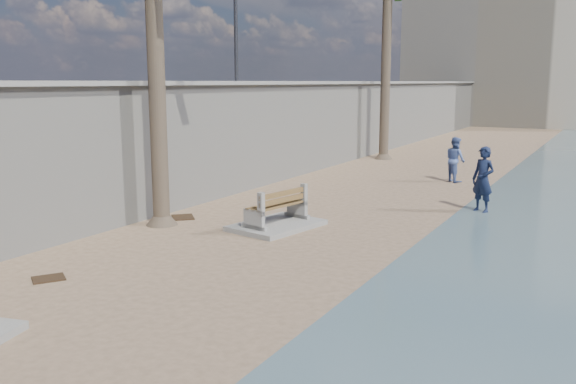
% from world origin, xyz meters
% --- Properties ---
extents(seawall, '(0.45, 70.00, 3.50)m').
position_xyz_m(seawall, '(-5.20, 20.00, 1.75)').
color(seawall, gray).
rests_on(seawall, ground_plane).
extents(wall_cap, '(0.80, 70.00, 0.12)m').
position_xyz_m(wall_cap, '(-5.20, 20.00, 3.55)').
color(wall_cap, gray).
rests_on(wall_cap, seawall).
extents(end_building, '(18.00, 12.00, 14.00)m').
position_xyz_m(end_building, '(-2.00, 52.00, 7.00)').
color(end_building, '#B7AA93').
rests_on(end_building, ground_plane).
extents(bench_far, '(1.93, 2.50, 0.94)m').
position_xyz_m(bench_far, '(-1.52, 8.28, 0.41)').
color(bench_far, gray).
rests_on(bench_far, ground_plane).
extents(person_a, '(0.91, 0.80, 2.10)m').
position_xyz_m(person_a, '(2.57, 12.66, 1.05)').
color(person_a, '#141C37').
rests_on(person_a, ground_plane).
extents(person_b, '(1.10, 1.09, 1.81)m').
position_xyz_m(person_b, '(0.64, 17.56, 0.91)').
color(person_b, '#4D63A0').
rests_on(person_b, ground_plane).
extents(debris_c, '(0.88, 0.89, 0.03)m').
position_xyz_m(debris_c, '(-4.29, 8.07, 0.01)').
color(debris_c, '#382616').
rests_on(debris_c, ground_plane).
extents(debris_d, '(0.69, 0.72, 0.03)m').
position_xyz_m(debris_d, '(-3.23, 2.77, 0.01)').
color(debris_d, '#382616').
rests_on(debris_d, ground_plane).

